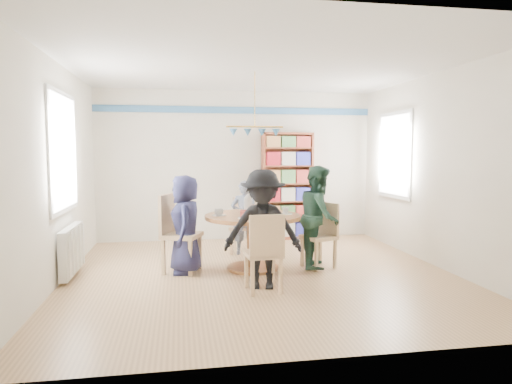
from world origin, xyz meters
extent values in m
plane|color=tan|center=(0.00, 0.00, 0.00)|extent=(5.00, 5.00, 0.00)
plane|color=white|center=(0.00, 0.00, 2.70)|extent=(5.00, 5.00, 0.00)
plane|color=white|center=(0.00, 2.50, 1.35)|extent=(5.00, 0.00, 5.00)
plane|color=white|center=(0.00, -2.50, 1.35)|extent=(5.00, 0.00, 5.00)
plane|color=white|center=(-2.50, 0.00, 1.35)|extent=(0.00, 5.00, 5.00)
plane|color=white|center=(2.50, 0.00, 1.35)|extent=(0.00, 5.00, 5.00)
cube|color=#315C87|center=(0.00, 2.48, 2.35)|extent=(5.00, 0.02, 0.12)
cube|color=white|center=(-2.48, 0.30, 1.60)|extent=(0.03, 1.32, 1.52)
cube|color=white|center=(-2.46, 0.30, 1.60)|extent=(0.01, 1.20, 1.40)
cube|color=white|center=(2.48, 1.30, 1.55)|extent=(0.03, 1.12, 1.42)
cube|color=white|center=(2.46, 1.30, 1.55)|extent=(0.01, 1.00, 1.30)
cylinder|color=gold|center=(0.00, 0.50, 2.33)|extent=(0.01, 0.01, 0.75)
cylinder|color=gold|center=(0.00, 0.50, 1.95)|extent=(0.80, 0.02, 0.02)
cone|color=#4180B8|center=(-0.30, 0.50, 1.87)|extent=(0.11, 0.11, 0.10)
cone|color=#4180B8|center=(-0.10, 0.50, 1.87)|extent=(0.11, 0.11, 0.10)
cone|color=#4180B8|center=(0.10, 0.50, 1.87)|extent=(0.11, 0.11, 0.10)
cone|color=#4180B8|center=(0.30, 0.50, 1.87)|extent=(0.11, 0.11, 0.10)
cube|color=silver|center=(-2.42, 0.30, 0.35)|extent=(0.10, 1.00, 0.60)
cube|color=silver|center=(-2.36, -0.10, 0.35)|extent=(0.02, 0.06, 0.56)
cube|color=silver|center=(-2.36, 0.10, 0.35)|extent=(0.02, 0.06, 0.56)
cube|color=silver|center=(-2.36, 0.30, 0.35)|extent=(0.02, 0.06, 0.56)
cube|color=silver|center=(-2.36, 0.50, 0.35)|extent=(0.02, 0.06, 0.56)
cube|color=silver|center=(-2.36, 0.70, 0.35)|extent=(0.02, 0.06, 0.56)
cylinder|color=#935730|center=(-0.07, 0.28, 0.72)|extent=(1.30, 1.30, 0.05)
cylinder|color=#935730|center=(-0.07, 0.28, 0.35)|extent=(0.16, 0.16, 0.70)
cylinder|color=#935730|center=(-0.07, 0.28, 0.02)|extent=(0.70, 0.70, 0.04)
cube|color=#DAB986|center=(-1.02, 0.30, 0.49)|extent=(0.60, 0.60, 0.05)
cube|color=#DAB986|center=(-1.21, 0.38, 0.77)|extent=(0.21, 0.44, 0.55)
cube|color=#DAB986|center=(-0.92, 0.06, 0.24)|extent=(0.06, 0.06, 0.47)
cube|color=#DAB986|center=(-0.78, 0.40, 0.24)|extent=(0.06, 0.06, 0.47)
cube|color=#DAB986|center=(-1.26, 0.20, 0.24)|extent=(0.06, 0.06, 0.47)
cube|color=#DAB986|center=(-1.13, 0.54, 0.24)|extent=(0.06, 0.06, 0.47)
cube|color=#DAB986|center=(0.85, 0.22, 0.42)|extent=(0.51, 0.51, 0.05)
cube|color=#DAB986|center=(1.02, 0.28, 0.66)|extent=(0.18, 0.38, 0.47)
cube|color=#DAB986|center=(0.64, 0.31, 0.20)|extent=(0.05, 0.05, 0.41)
cube|color=#DAB986|center=(0.76, 0.01, 0.20)|extent=(0.05, 0.05, 0.41)
cube|color=#DAB986|center=(0.94, 0.43, 0.20)|extent=(0.05, 0.05, 0.41)
cube|color=#DAB986|center=(1.05, 0.13, 0.20)|extent=(0.05, 0.05, 0.41)
cube|color=#DAB986|center=(-0.06, 1.28, 0.41)|extent=(0.48, 0.48, 0.05)
cube|color=#DAB986|center=(-0.01, 1.45, 0.64)|extent=(0.38, 0.15, 0.46)
cube|color=#DAB986|center=(-0.26, 1.18, 0.20)|extent=(0.05, 0.05, 0.39)
cube|color=#DAB986|center=(0.04, 1.09, 0.20)|extent=(0.05, 0.05, 0.39)
cube|color=#DAB986|center=(-0.16, 1.48, 0.20)|extent=(0.05, 0.05, 0.39)
cube|color=#DAB986|center=(0.13, 1.38, 0.20)|extent=(0.05, 0.05, 0.39)
cube|color=#DAB986|center=(-0.10, -0.70, 0.43)|extent=(0.43, 0.43, 0.05)
cube|color=#DAB986|center=(-0.09, -0.88, 0.67)|extent=(0.40, 0.06, 0.48)
cube|color=#DAB986|center=(0.05, -0.53, 0.21)|extent=(0.04, 0.04, 0.41)
cube|color=#DAB986|center=(-0.28, -0.55, 0.21)|extent=(0.04, 0.04, 0.41)
cube|color=#DAB986|center=(0.07, -0.85, 0.21)|extent=(0.04, 0.04, 0.41)
cube|color=#DAB986|center=(-0.25, -0.88, 0.21)|extent=(0.04, 0.04, 0.41)
imported|color=#1A1B3A|center=(-0.97, 0.23, 0.65)|extent=(0.43, 0.65, 1.30)
imported|color=#1C382A|center=(0.87, 0.26, 0.71)|extent=(0.72, 0.82, 1.42)
imported|color=gray|center=(-0.05, 1.19, 0.58)|extent=(0.47, 0.36, 1.16)
imported|color=black|center=(-0.09, -0.59, 0.70)|extent=(0.99, 0.70, 1.40)
cube|color=brown|center=(0.46, 2.34, 0.97)|extent=(0.04, 0.28, 1.95)
cube|color=brown|center=(1.35, 2.34, 0.97)|extent=(0.04, 0.28, 1.95)
cube|color=brown|center=(0.91, 2.34, 1.93)|extent=(0.93, 0.28, 0.04)
cube|color=brown|center=(0.91, 2.34, 0.03)|extent=(0.93, 0.28, 0.06)
cube|color=brown|center=(0.91, 2.47, 0.97)|extent=(0.93, 0.02, 1.95)
cube|color=brown|center=(0.91, 2.34, 0.37)|extent=(0.87, 0.26, 0.02)
cube|color=brown|center=(0.91, 2.34, 0.70)|extent=(0.87, 0.26, 0.02)
cube|color=brown|center=(0.91, 2.34, 1.02)|extent=(0.87, 0.26, 0.02)
cube|color=brown|center=(0.91, 2.34, 1.35)|extent=(0.87, 0.26, 0.02)
cube|color=brown|center=(0.91, 2.34, 1.67)|extent=(0.87, 0.26, 0.02)
cube|color=maroon|center=(0.63, 2.32, 0.18)|extent=(0.26, 0.20, 0.24)
cube|color=silver|center=(0.91, 2.32, 0.18)|extent=(0.26, 0.20, 0.24)
cube|color=#282C95|center=(1.18, 2.32, 0.18)|extent=(0.26, 0.20, 0.24)
cube|color=tan|center=(0.63, 2.32, 0.50)|extent=(0.26, 0.20, 0.24)
cube|color=#4D7F46|center=(0.91, 2.32, 0.50)|extent=(0.26, 0.20, 0.24)
cube|color=maroon|center=(1.18, 2.32, 0.50)|extent=(0.26, 0.20, 0.24)
cube|color=maroon|center=(0.63, 2.32, 0.83)|extent=(0.26, 0.20, 0.24)
cube|color=silver|center=(0.91, 2.32, 0.83)|extent=(0.26, 0.20, 0.24)
cube|color=#282C95|center=(1.18, 2.32, 0.83)|extent=(0.26, 0.20, 0.24)
cube|color=tan|center=(0.63, 2.32, 1.15)|extent=(0.26, 0.20, 0.24)
cube|color=#4D7F46|center=(0.91, 2.32, 1.15)|extent=(0.26, 0.20, 0.24)
cube|color=maroon|center=(1.18, 2.32, 1.15)|extent=(0.26, 0.20, 0.24)
cube|color=maroon|center=(0.63, 2.32, 1.48)|extent=(0.26, 0.20, 0.24)
cube|color=silver|center=(0.91, 2.32, 1.48)|extent=(0.26, 0.20, 0.24)
cube|color=#282C95|center=(1.18, 2.32, 1.48)|extent=(0.26, 0.20, 0.24)
cube|color=tan|center=(0.63, 2.32, 1.78)|extent=(0.26, 0.20, 0.20)
cube|color=#4D7F46|center=(0.91, 2.32, 1.78)|extent=(0.26, 0.20, 0.20)
cube|color=maroon|center=(1.18, 2.32, 1.78)|extent=(0.26, 0.20, 0.20)
cylinder|color=white|center=(-0.11, 0.36, 0.86)|extent=(0.11, 0.11, 0.23)
sphere|color=white|center=(-0.11, 0.36, 0.98)|extent=(0.09, 0.09, 0.09)
cylinder|color=silver|center=(0.05, 0.39, 0.88)|extent=(0.07, 0.07, 0.27)
cylinder|color=#4180B8|center=(0.05, 0.39, 1.03)|extent=(0.03, 0.03, 0.03)
cylinder|color=white|center=(-0.02, 0.55, 0.76)|extent=(0.29, 0.29, 0.01)
cylinder|color=maroon|center=(-0.02, 0.55, 0.80)|extent=(0.23, 0.23, 0.09)
cylinder|color=white|center=(-0.16, -0.01, 0.76)|extent=(0.29, 0.29, 0.01)
cylinder|color=maroon|center=(-0.16, -0.01, 0.80)|extent=(0.23, 0.23, 0.09)
cylinder|color=white|center=(-0.53, 0.28, 0.75)|extent=(0.19, 0.19, 0.01)
imported|color=white|center=(-0.53, 0.28, 0.80)|extent=(0.12, 0.12, 0.09)
cylinder|color=white|center=(0.39, 0.28, 0.75)|extent=(0.19, 0.19, 0.01)
imported|color=white|center=(0.39, 0.28, 0.79)|extent=(0.10, 0.10, 0.09)
cylinder|color=white|center=(-0.07, 0.74, 0.75)|extent=(0.19, 0.19, 0.01)
imported|color=white|center=(-0.07, 0.74, 0.80)|extent=(0.12, 0.12, 0.09)
cylinder|color=white|center=(-0.07, -0.18, 0.75)|extent=(0.19, 0.19, 0.01)
imported|color=white|center=(-0.07, -0.18, 0.79)|extent=(0.10, 0.10, 0.09)
camera|label=1|loc=(-1.04, -5.78, 1.61)|focal=32.00mm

